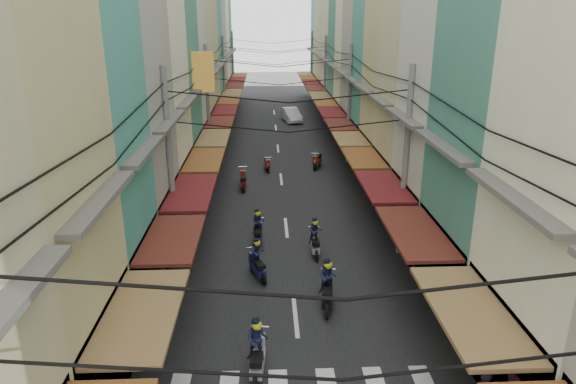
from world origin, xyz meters
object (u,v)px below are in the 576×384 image
object	(u,v)px
white_car	(291,121)
traffic_sign	(513,326)
bicycle	(486,288)
market_umbrella	(553,373)

from	to	relation	value
white_car	traffic_sign	size ratio (longest dim) A/B	1.48
bicycle	traffic_sign	size ratio (longest dim) A/B	0.52
market_umbrella	traffic_sign	distance (m)	1.51
white_car	traffic_sign	distance (m)	39.47
market_umbrella	traffic_sign	xyz separation A→B (m)	(-0.36, 1.41, 0.39)
bicycle	traffic_sign	xyz separation A→B (m)	(-2.06, -5.97, 2.35)
bicycle	traffic_sign	distance (m)	6.74
white_car	market_umbrella	bearing A→B (deg)	-96.00
bicycle	market_umbrella	size ratio (longest dim) A/B	0.74
white_car	traffic_sign	world-z (taller)	traffic_sign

